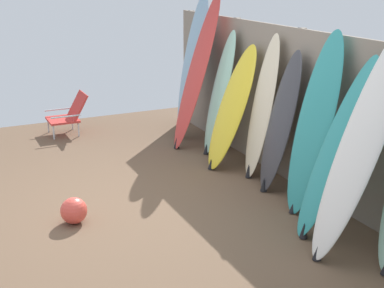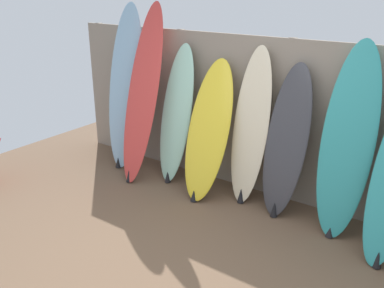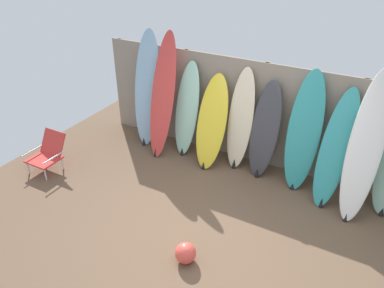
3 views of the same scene
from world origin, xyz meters
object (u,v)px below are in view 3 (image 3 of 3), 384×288
Objects in this scene: beach_chair at (48,152)px; surfboard_red_1 at (163,97)px; surfboard_charcoal_5 at (265,131)px; surfboard_white_8 at (365,148)px; surfboard_seafoam_2 at (187,110)px; beach_ball at (186,253)px; surfboard_teal_7 at (335,150)px; surfboard_yellow_3 at (212,123)px; surfboard_cream_4 at (240,121)px; surfboard_skyblue_0 at (147,90)px; surfboard_teal_6 at (304,133)px.

surfboard_red_1 is at bearing 60.84° from beach_chair.
surfboard_charcoal_5 is 0.78× the size of surfboard_white_8.
beach_ball is (1.29, -2.32, -0.69)m from surfboard_seafoam_2.
surfboard_charcoal_5 reaches higher than beach_ball.
surfboard_red_1 is 1.28× the size of surfboard_seafoam_2.
beach_ball is (-0.14, -2.32, -0.65)m from surfboard_charcoal_5.
surfboard_yellow_3 is at bearing 179.13° from surfboard_teal_7.
beach_chair is at bearing -152.97° from surfboard_charcoal_5.
surfboard_teal_7 is at bearing -0.87° from surfboard_yellow_3.
surfboard_cream_4 is at bearing 1.67° from surfboard_seafoam_2.
surfboard_white_8 is 4.95m from beach_chair.
surfboard_seafoam_2 is (0.40, 0.15, -0.23)m from surfboard_red_1.
surfboard_seafoam_2 is 2.74m from beach_ball.
surfboard_red_1 reaches higher than surfboard_teal_7.
surfboard_teal_7 is at bearing 0.04° from surfboard_red_1.
surfboard_teal_6 is at bearing -0.20° from surfboard_skyblue_0.
surfboard_cream_4 is 3.28m from beach_chair.
beach_ball is (3.06, -0.68, -0.19)m from beach_chair.
beach_ball is at bearing -108.18° from surfboard_teal_6.
surfboard_red_1 is 2.90m from beach_ball.
surfboard_teal_7 is at bearing -7.45° from surfboard_charcoal_5.
surfboard_charcoal_5 is 0.94× the size of surfboard_teal_7.
surfboard_yellow_3 is 0.76× the size of surfboard_white_8.
surfboard_teal_6 reaches higher than beach_chair.
surfboard_teal_6 is at bearing 165.74° from surfboard_teal_7.
surfboard_white_8 is (1.48, -0.21, 0.23)m from surfboard_charcoal_5.
surfboard_teal_6 is 3.00× the size of beach_chair.
surfboard_skyblue_0 is 2.87m from surfboard_teal_6.
surfboard_yellow_3 reaches higher than beach_ball.
beach_chair is (-2.32, -1.52, -0.45)m from surfboard_yellow_3.
surfboard_seafoam_2 reaches higher than beach_chair.
beach_chair is 3.14m from beach_ball.
surfboard_seafoam_2 is 1.43m from surfboard_charcoal_5.
surfboard_charcoal_5 reaches higher than beach_chair.
surfboard_skyblue_0 is at bearing 132.48° from beach_ball.
beach_chair is (-4.32, -1.49, -0.52)m from surfboard_teal_7.
surfboard_white_8 is (2.92, -0.22, 0.19)m from surfboard_seafoam_2.
surfboard_cream_4 is at bearing 18.39° from surfboard_yellow_3.
surfboard_seafoam_2 is at bearing 176.62° from surfboard_teal_7.
surfboard_seafoam_2 is at bearing 179.33° from surfboard_teal_6.
surfboard_teal_7 is at bearing -2.32° from surfboard_skyblue_0.
surfboard_yellow_3 is 0.91× the size of surfboard_teal_7.
surfboard_charcoal_5 is at bearing 178.25° from surfboard_teal_6.
surfboard_charcoal_5 is 2.41m from beach_ball.
beach_chair is at bearing 167.51° from beach_ball.
beach_chair is (-3.21, -1.64, -0.47)m from surfboard_charcoal_5.
beach_ball is at bearing -119.96° from surfboard_teal_7.
surfboard_white_8 reaches higher than surfboard_teal_7.
surfboard_cream_4 is 1.08× the size of surfboard_charcoal_5.
surfboard_cream_4 is 1.05m from surfboard_teal_6.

